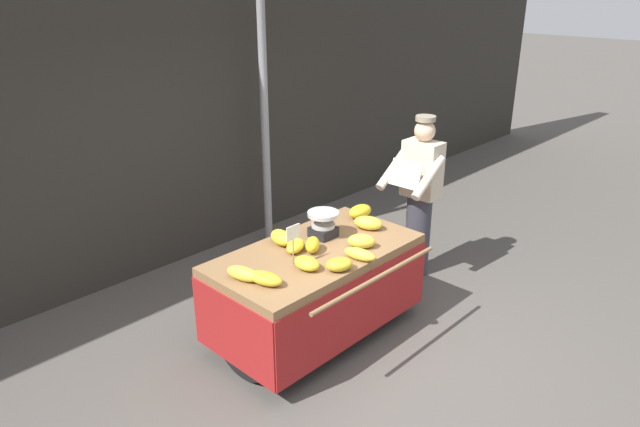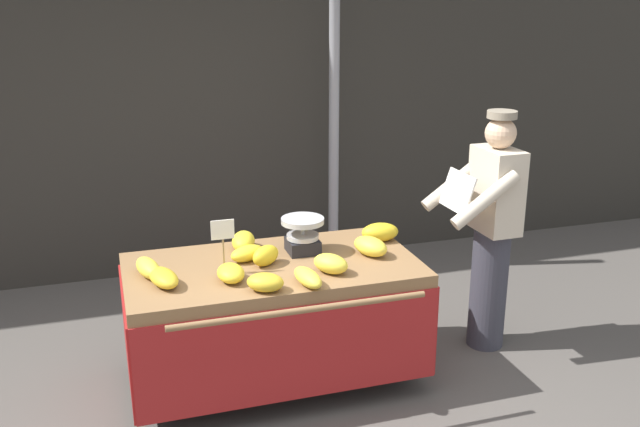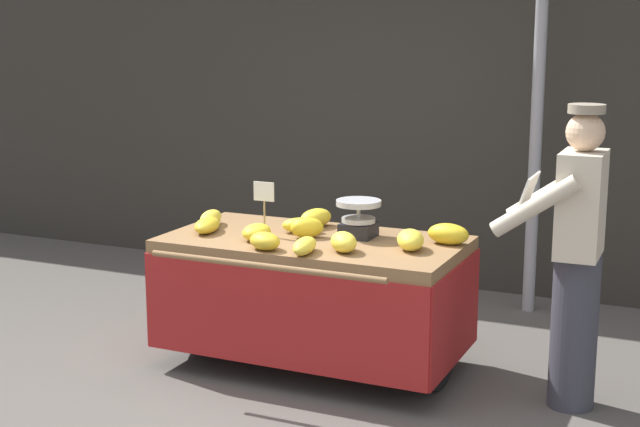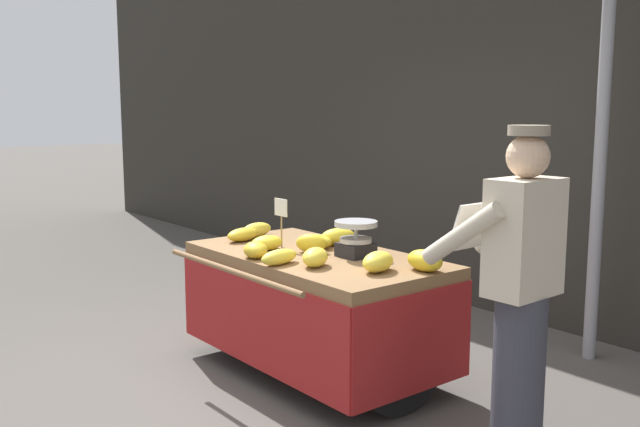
{
  "view_description": "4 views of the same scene",
  "coord_description": "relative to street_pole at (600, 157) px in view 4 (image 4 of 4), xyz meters",
  "views": [
    {
      "loc": [
        -3.05,
        -2.54,
        2.97
      ],
      "look_at": [
        0.27,
        0.65,
        1.09
      ],
      "focal_mm": 32.58,
      "sensor_mm": 36.0,
      "label": 1
    },
    {
      "loc": [
        -0.85,
        -3.5,
        2.5
      ],
      "look_at": [
        0.42,
        0.53,
        1.14
      ],
      "focal_mm": 39.88,
      "sensor_mm": 36.0,
      "label": 2
    },
    {
      "loc": [
        2.45,
        -4.51,
        2.13
      ],
      "look_at": [
        0.2,
        0.44,
        1.02
      ],
      "focal_mm": 51.98,
      "sensor_mm": 36.0,
      "label": 3
    },
    {
      "loc": [
        3.74,
        -2.32,
        1.8
      ],
      "look_at": [
        0.25,
        0.47,
        1.13
      ],
      "focal_mm": 39.87,
      "sensor_mm": 36.0,
      "label": 4
    }
  ],
  "objects": [
    {
      "name": "ground_plane",
      "position": [
        -1.1,
        -2.29,
        -1.45
      ],
      "size": [
        60.0,
        60.0,
        0.0
      ],
      "primitive_type": "plane",
      "color": "#514C47"
    },
    {
      "name": "back_wall",
      "position": [
        -1.1,
        0.51,
        0.53
      ],
      "size": [
        16.0,
        0.24,
        3.96
      ],
      "primitive_type": "cube",
      "color": "#2D2B26",
      "rests_on": "ground"
    },
    {
      "name": "street_pole",
      "position": [
        0.0,
        0.0,
        0.0
      ],
      "size": [
        0.09,
        0.09,
        2.91
      ],
      "primitive_type": "cylinder",
      "color": "gray",
      "rests_on": "ground"
    },
    {
      "name": "banana_cart",
      "position": [
        -0.99,
        -1.75,
        -0.84
      ],
      "size": [
        1.85,
        1.17,
        0.84
      ],
      "color": "olive",
      "rests_on": "ground"
    },
    {
      "name": "weighing_scale",
      "position": [
        -0.75,
        -1.6,
        -0.5
      ],
      "size": [
        0.28,
        0.28,
        0.24
      ],
      "color": "black",
      "rests_on": "banana_cart"
    },
    {
      "name": "price_sign",
      "position": [
        -1.3,
        -1.8,
        -0.37
      ],
      "size": [
        0.14,
        0.01,
        0.34
      ],
      "color": "#997A51",
      "rests_on": "banana_cart"
    },
    {
      "name": "banana_bunch_0",
      "position": [
        -1.74,
        -1.71,
        -0.56
      ],
      "size": [
        0.18,
        0.31,
        0.11
      ],
      "primitive_type": "ellipsoid",
      "rotation": [
        0.0,
        0.0,
        0.24
      ],
      "color": "yellow",
      "rests_on": "banana_cart"
    },
    {
      "name": "banana_bunch_1",
      "position": [
        -0.34,
        -1.79,
        -0.56
      ],
      "size": [
        0.24,
        0.3,
        0.12
      ],
      "primitive_type": "ellipsoid",
      "rotation": [
        0.0,
        0.0,
        0.38
      ],
      "color": "yellow",
      "rests_on": "banana_cart"
    },
    {
      "name": "banana_bunch_2",
      "position": [
        -0.18,
        -1.56,
        -0.55
      ],
      "size": [
        0.27,
        0.18,
        0.13
      ],
      "primitive_type": "ellipsoid",
      "rotation": [
        0.0,
        0.0,
        1.49
      ],
      "color": "gold",
      "rests_on": "banana_cart"
    },
    {
      "name": "banana_bunch_3",
      "position": [
        -1.12,
        -1.64,
        -0.57
      ],
      "size": [
        0.27,
        0.22,
        0.1
      ],
      "primitive_type": "ellipsoid",
      "rotation": [
        0.0,
        0.0,
        2.02
      ],
      "color": "yellow",
      "rests_on": "banana_cart"
    },
    {
      "name": "banana_bunch_4",
      "position": [
        -1.11,
        -1.45,
        -0.56
      ],
      "size": [
        0.21,
        0.29,
        0.12
      ],
      "primitive_type": "ellipsoid",
      "rotation": [
        0.0,
        0.0,
        2.88
      ],
      "color": "yellow",
      "rests_on": "banana_cart"
    },
    {
      "name": "banana_bunch_5",
      "position": [
        -1.12,
        -2.14,
        -0.57
      ],
      "size": [
        0.26,
        0.24,
        0.1
      ],
      "primitive_type": "ellipsoid",
      "rotation": [
        0.0,
        0.0,
        1.08
      ],
      "color": "gold",
      "rests_on": "banana_cart"
    },
    {
      "name": "banana_bunch_6",
      "position": [
        -1.03,
        -1.75,
        -0.55
      ],
      "size": [
        0.24,
        0.22,
        0.13
      ],
      "primitive_type": "ellipsoid",
      "rotation": [
        0.0,
        0.0,
        2.23
      ],
      "color": "gold",
      "rests_on": "banana_cart"
    },
    {
      "name": "banana_bunch_7",
      "position": [
        -0.68,
        -1.99,
        -0.56
      ],
      "size": [
        0.26,
        0.28,
        0.12
      ],
      "primitive_type": "ellipsoid",
      "rotation": [
        0.0,
        0.0,
        0.61
      ],
      "color": "yellow",
      "rests_on": "banana_cart"
    },
    {
      "name": "banana_bunch_8",
      "position": [
        -1.28,
        -1.94,
        -0.57
      ],
      "size": [
        0.16,
        0.23,
        0.1
      ],
      "primitive_type": "ellipsoid",
      "rotation": [
        0.0,
        0.0,
        0.01
      ],
      "color": "yellow",
      "rests_on": "banana_cart"
    },
    {
      "name": "banana_bunch_9",
      "position": [
        -1.67,
        -1.88,
        -0.57
      ],
      "size": [
        0.21,
        0.32,
        0.1
      ],
      "primitive_type": "ellipsoid",
      "rotation": [
        0.0,
        0.0,
        0.26
      ],
      "color": "gold",
      "rests_on": "banana_cart"
    },
    {
      "name": "banana_bunch_10",
      "position": [
        -0.87,
        -2.13,
        -0.57
      ],
      "size": [
        0.16,
        0.3,
        0.09
      ],
      "primitive_type": "ellipsoid",
      "rotation": [
        0.0,
        0.0,
        0.17
      ],
      "color": "yellow",
      "rests_on": "banana_cart"
    },
    {
      "name": "vendor_person",
      "position": [
        0.59,
        -1.7,
        -0.58
      ],
      "size": [
        0.59,
        0.52,
        1.71
      ],
      "color": "#383842",
      "rests_on": "ground"
    }
  ]
}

